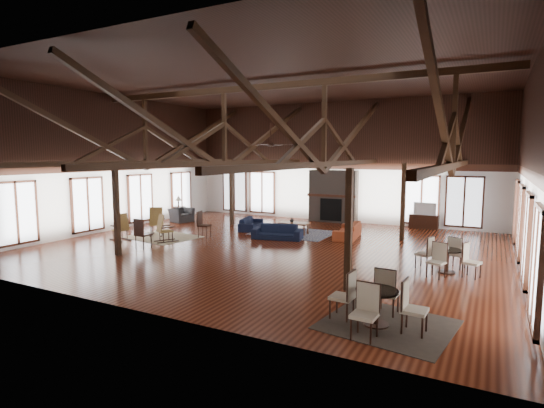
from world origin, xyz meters
The scene contains 31 objects.
floor centered at (0.00, 0.00, 0.00)m, with size 16.00×16.00×0.00m, color maroon.
ceiling centered at (0.00, 0.00, 6.00)m, with size 16.00×14.00×0.02m, color black.
wall_back centered at (0.00, 7.00, 3.00)m, with size 16.00×0.02×6.00m, color white.
wall_front centered at (0.00, -7.00, 3.00)m, with size 16.00×0.02×6.00m, color white.
wall_left centered at (-8.00, 0.00, 3.00)m, with size 0.02×14.00×6.00m, color white.
wall_right centered at (8.00, 0.00, 3.00)m, with size 0.02×14.00×6.00m, color white.
roof_truss centered at (0.00, 0.00, 4.03)m, with size 15.60×14.07×3.14m.
post_grid centered at (0.00, 0.00, 1.52)m, with size 8.16×7.16×3.05m.
fireplace centered at (0.00, 6.67, 1.29)m, with size 2.50×0.69×2.60m.
ceiling_fan centered at (0.50, -1.00, 3.73)m, with size 1.60×1.60×0.75m.
sofa_navy_front centered at (-0.48, 1.44, 0.29)m, with size 1.99×0.78×0.58m, color black.
sofa_navy_left centered at (-2.57, 2.90, 0.26)m, with size 0.70×1.79×0.52m, color black.
sofa_orange centered at (1.94, 3.00, 0.31)m, with size 0.82×2.09×0.61m, color #90381C.
coffee_table centered at (-0.35, 2.77, 0.43)m, with size 1.31×0.69×0.49m.
vase centered at (-0.48, 2.80, 0.59)m, with size 0.18×0.18×0.19m, color #B2B2B2.
armchair centered at (-6.81, 3.16, 0.34)m, with size 0.91×1.04×0.68m, color #29292C.
side_table_lamp centered at (-7.60, 3.89, 0.47)m, with size 0.48×0.48×1.24m.
rocking_chair_a centered at (-5.29, -0.25, 0.57)m, with size 0.94×1.05×1.21m.
rocking_chair_b centered at (-4.12, -1.14, 0.52)m, with size 0.80×0.96×1.10m.
rocking_chair_c centered at (-5.80, -1.68, 0.51)m, with size 0.91×0.60×1.08m.
side_chair_a centered at (-3.38, 0.33, 0.62)m, with size 0.53×0.53×1.07m.
side_chair_b centered at (-4.01, -2.43, 0.64)m, with size 0.47×0.47×1.10m.
cafe_table_near centered at (5.19, -5.38, 0.51)m, with size 1.95×1.95×1.01m.
cafe_table_far centered at (6.04, -0.67, 0.48)m, with size 1.86×1.86×0.95m.
cup_near centered at (5.10, -5.45, 0.78)m, with size 0.12×0.12×0.09m, color #B2B2B2.
cup_far centered at (6.03, -0.76, 0.73)m, with size 0.12×0.12×0.09m, color #B2B2B2.
tv_console centered at (4.36, 6.75, 0.32)m, with size 1.27×0.48×0.64m, color black.
television centered at (4.41, 6.75, 0.92)m, with size 0.99×0.13×0.57m, color #B2B2B2.
rug_tan centered at (-4.86, -0.40, 0.01)m, with size 2.75×2.16×0.01m, color tan.
rug_navy centered at (-0.46, 2.92, 0.01)m, with size 3.34×2.50×0.01m, color #181E45.
rug_dark centered at (5.39, -5.25, 0.01)m, with size 2.40×2.18×0.01m, color black.
Camera 1 is at (7.11, -13.50, 3.37)m, focal length 28.00 mm.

